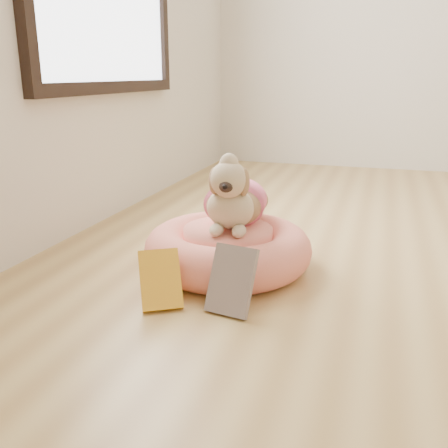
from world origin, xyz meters
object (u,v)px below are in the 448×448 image
(dog, at_px, (234,187))
(book_white, at_px, (232,280))
(pet_bed, at_px, (228,249))
(book_yellow, at_px, (160,280))

(dog, relative_size, book_white, 1.87)
(pet_bed, height_order, book_yellow, book_yellow)
(book_yellow, xyz_separation_m, book_white, (0.23, 0.03, 0.02))
(book_yellow, relative_size, book_white, 0.90)
(dog, bearing_deg, book_white, -81.69)
(pet_bed, xyz_separation_m, dog, (0.01, 0.04, 0.24))
(pet_bed, relative_size, book_yellow, 3.25)
(dog, xyz_separation_m, book_white, (0.11, -0.38, -0.21))
(pet_bed, distance_m, book_white, 0.37)
(dog, relative_size, book_yellow, 2.08)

